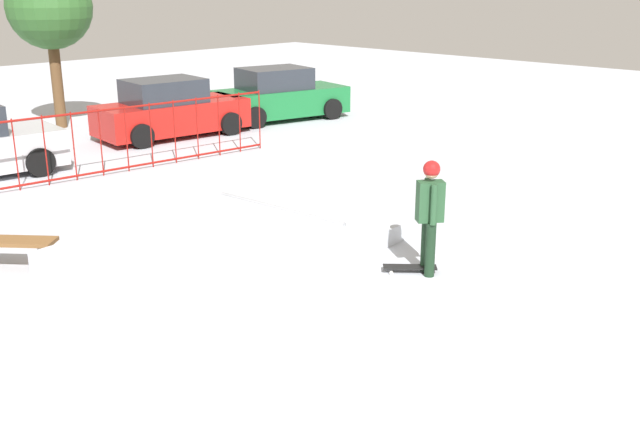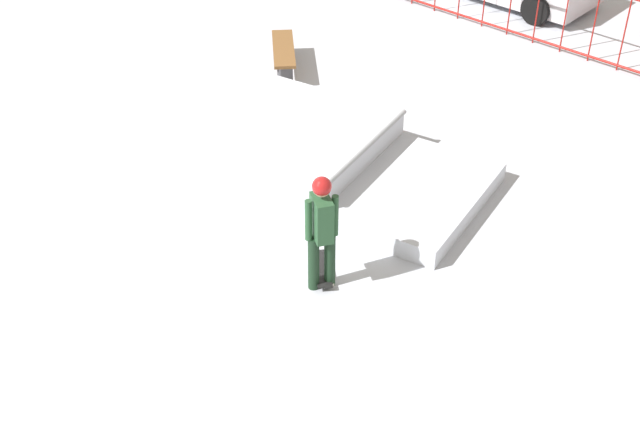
{
  "view_description": "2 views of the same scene",
  "coord_description": "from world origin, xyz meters",
  "px_view_note": "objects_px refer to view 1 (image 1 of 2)",
  "views": [
    {
      "loc": [
        -5.95,
        -7.48,
        4.21
      ],
      "look_at": [
        1.49,
        -0.22,
        0.9
      ],
      "focal_mm": 41.67,
      "sensor_mm": 36.0,
      "label": 1
    },
    {
      "loc": [
        7.72,
        -8.53,
        7.59
      ],
      "look_at": [
        2.36,
        -1.24,
        1.0
      ],
      "focal_mm": 48.67,
      "sensor_mm": 36.0,
      "label": 2
    }
  ],
  "objects_px": {
    "skater": "(430,209)",
    "park_bench": "(3,247)",
    "parked_car_green": "(279,96)",
    "skateboard": "(410,267)",
    "skate_ramp": "(220,254)",
    "parked_car_red": "(170,111)",
    "distant_tree": "(49,8)"
  },
  "relations": [
    {
      "from": "parked_car_green",
      "to": "distant_tree",
      "type": "bearing_deg",
      "value": 157.88
    },
    {
      "from": "parked_car_red",
      "to": "park_bench",
      "type": "bearing_deg",
      "value": -133.0
    },
    {
      "from": "skate_ramp",
      "to": "parked_car_red",
      "type": "height_order",
      "value": "parked_car_red"
    },
    {
      "from": "skater",
      "to": "parked_car_green",
      "type": "relative_size",
      "value": 0.39
    },
    {
      "from": "park_bench",
      "to": "distant_tree",
      "type": "bearing_deg",
      "value": 58.63
    },
    {
      "from": "parked_car_green",
      "to": "skateboard",
      "type": "bearing_deg",
      "value": -111.63
    },
    {
      "from": "skateboard",
      "to": "parked_car_red",
      "type": "distance_m",
      "value": 11.36
    },
    {
      "from": "parked_car_red",
      "to": "skate_ramp",
      "type": "bearing_deg",
      "value": -114.45
    },
    {
      "from": "distant_tree",
      "to": "park_bench",
      "type": "bearing_deg",
      "value": -121.37
    },
    {
      "from": "skate_ramp",
      "to": "park_bench",
      "type": "bearing_deg",
      "value": 125.43
    },
    {
      "from": "park_bench",
      "to": "skateboard",
      "type": "bearing_deg",
      "value": -46.87
    },
    {
      "from": "skater",
      "to": "distant_tree",
      "type": "xyz_separation_m",
      "value": [
        1.67,
        14.5,
        2.39
      ]
    },
    {
      "from": "skate_ramp",
      "to": "skater",
      "type": "bearing_deg",
      "value": -50.19
    },
    {
      "from": "park_bench",
      "to": "distant_tree",
      "type": "height_order",
      "value": "distant_tree"
    },
    {
      "from": "parked_car_green",
      "to": "parked_car_red",
      "type": "bearing_deg",
      "value": -171.04
    },
    {
      "from": "skate_ramp",
      "to": "skater",
      "type": "height_order",
      "value": "skater"
    },
    {
      "from": "park_bench",
      "to": "parked_car_red",
      "type": "distance_m",
      "value": 9.84
    },
    {
      "from": "skate_ramp",
      "to": "parked_car_green",
      "type": "bearing_deg",
      "value": 38.09
    },
    {
      "from": "skater",
      "to": "distant_tree",
      "type": "bearing_deg",
      "value": 120.63
    },
    {
      "from": "park_bench",
      "to": "skater",
      "type": "bearing_deg",
      "value": -47.21
    },
    {
      "from": "skate_ramp",
      "to": "skateboard",
      "type": "height_order",
      "value": "skate_ramp"
    },
    {
      "from": "skate_ramp",
      "to": "skateboard",
      "type": "bearing_deg",
      "value": -49.24
    },
    {
      "from": "parked_car_red",
      "to": "distant_tree",
      "type": "height_order",
      "value": "distant_tree"
    },
    {
      "from": "skater",
      "to": "park_bench",
      "type": "distance_m",
      "value": 6.4
    },
    {
      "from": "skateboard",
      "to": "parked_car_red",
      "type": "height_order",
      "value": "parked_car_red"
    },
    {
      "from": "skater",
      "to": "parked_car_red",
      "type": "xyz_separation_m",
      "value": [
        3.15,
        11.06,
        -0.28
      ]
    },
    {
      "from": "skate_ramp",
      "to": "park_bench",
      "type": "distance_m",
      "value": 3.3
    },
    {
      "from": "parked_car_red",
      "to": "distant_tree",
      "type": "xyz_separation_m",
      "value": [
        -1.48,
        3.44,
        2.67
      ]
    },
    {
      "from": "skateboard",
      "to": "parked_car_red",
      "type": "bearing_deg",
      "value": 120.84
    },
    {
      "from": "skate_ramp",
      "to": "distant_tree",
      "type": "distance_m",
      "value": 13.28
    },
    {
      "from": "skate_ramp",
      "to": "parked_car_green",
      "type": "relative_size",
      "value": 1.29
    },
    {
      "from": "parked_car_red",
      "to": "parked_car_green",
      "type": "height_order",
      "value": "same"
    }
  ]
}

